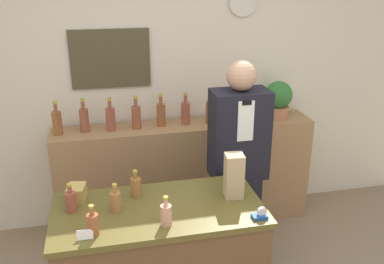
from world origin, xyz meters
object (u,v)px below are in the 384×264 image
shopkeeper (238,168)px  potted_plant (278,99)px  paper_bag (234,176)px  tape_dispenser (260,215)px

shopkeeper → potted_plant: size_ratio=4.96×
potted_plant → paper_bag: (-0.81, -1.18, -0.12)m
shopkeeper → potted_plant: bearing=48.1°
shopkeeper → tape_dispenser: 0.81m
potted_plant → paper_bag: potted_plant is taller
shopkeeper → tape_dispenser: (-0.13, -0.80, 0.08)m
shopkeeper → tape_dispenser: size_ratio=18.84×
potted_plant → tape_dispenser: potted_plant is taller
shopkeeper → tape_dispenser: bearing=-99.1°
shopkeeper → paper_bag: shopkeeper is taller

